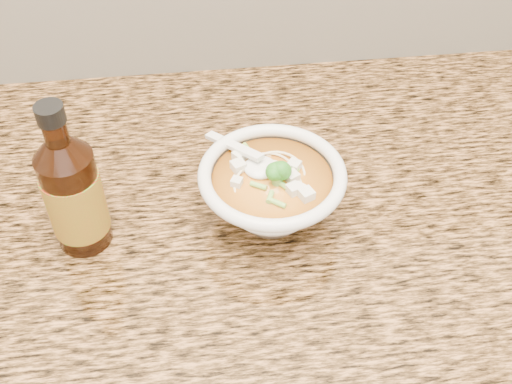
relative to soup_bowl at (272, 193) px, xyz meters
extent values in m
cube|color=black|center=(-0.05, 0.03, -0.51)|extent=(4.00, 0.65, 0.86)
cube|color=#AA6F3E|center=(-0.05, 0.03, -0.06)|extent=(4.00, 0.68, 0.04)
cylinder|color=white|center=(0.00, 0.00, -0.04)|extent=(0.08, 0.08, 0.01)
torus|color=white|center=(0.00, 0.00, 0.03)|extent=(0.18, 0.18, 0.02)
torus|color=beige|center=(-0.01, 0.01, 0.03)|extent=(0.10, 0.10, 0.00)
torus|color=beige|center=(0.01, -0.02, 0.02)|extent=(0.12, 0.12, 0.00)
torus|color=beige|center=(0.00, 0.01, 0.02)|extent=(0.10, 0.10, 0.00)
torus|color=beige|center=(0.00, 0.01, 0.02)|extent=(0.09, 0.09, 0.00)
torus|color=beige|center=(0.01, 0.00, 0.02)|extent=(0.06, 0.06, 0.00)
torus|color=beige|center=(0.00, 0.01, 0.02)|extent=(0.10, 0.10, 0.00)
torus|color=beige|center=(0.01, 0.00, 0.02)|extent=(0.11, 0.11, 0.00)
torus|color=beige|center=(0.01, 0.00, 0.02)|extent=(0.10, 0.10, 0.00)
torus|color=beige|center=(-0.02, 0.00, 0.01)|extent=(0.09, 0.09, 0.00)
cube|color=silver|center=(0.03, -0.01, 0.03)|extent=(0.02, 0.02, 0.01)
cube|color=silver|center=(0.04, -0.01, 0.03)|extent=(0.02, 0.02, 0.01)
cube|color=silver|center=(-0.01, -0.04, 0.03)|extent=(0.01, 0.01, 0.01)
cube|color=silver|center=(0.02, -0.01, 0.03)|extent=(0.02, 0.02, 0.01)
cube|color=silver|center=(0.01, -0.02, 0.03)|extent=(0.02, 0.02, 0.01)
cube|color=silver|center=(-0.03, 0.03, 0.03)|extent=(0.02, 0.02, 0.01)
cube|color=silver|center=(0.02, 0.04, 0.03)|extent=(0.02, 0.02, 0.01)
cube|color=silver|center=(0.00, -0.01, 0.03)|extent=(0.02, 0.02, 0.01)
ellipsoid|color=#196014|center=(0.00, -0.01, 0.04)|extent=(0.03, 0.03, 0.03)
cylinder|color=#81C049|center=(0.02, -0.03, 0.03)|extent=(0.02, 0.02, 0.01)
cylinder|color=#81C049|center=(0.00, 0.04, 0.03)|extent=(0.02, 0.01, 0.01)
cylinder|color=#81C049|center=(0.03, -0.01, 0.03)|extent=(0.01, 0.02, 0.01)
cylinder|color=#81C049|center=(0.02, -0.02, 0.03)|extent=(0.02, 0.01, 0.01)
cylinder|color=#81C049|center=(-0.04, -0.03, 0.03)|extent=(0.02, 0.02, 0.01)
cylinder|color=#81C049|center=(-0.03, 0.01, 0.03)|extent=(0.01, 0.02, 0.01)
ellipsoid|color=white|center=(-0.01, 0.02, 0.03)|extent=(0.04, 0.04, 0.02)
cube|color=white|center=(-0.04, 0.05, 0.04)|extent=(0.07, 0.08, 0.03)
cylinder|color=black|center=(-0.24, -0.01, 0.03)|extent=(0.07, 0.07, 0.14)
cylinder|color=black|center=(-0.24, -0.01, 0.13)|extent=(0.03, 0.03, 0.03)
cylinder|color=black|center=(-0.24, -0.01, 0.16)|extent=(0.03, 0.03, 0.02)
cylinder|color=red|center=(-0.24, -0.01, 0.02)|extent=(0.07, 0.07, 0.09)
camera|label=1|loc=(-0.08, -0.55, 0.58)|focal=45.00mm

